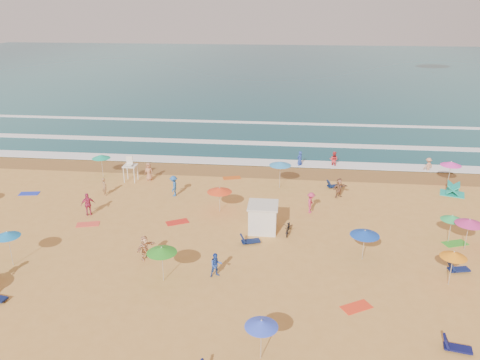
# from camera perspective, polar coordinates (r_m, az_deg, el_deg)

# --- Properties ---
(ground) EXTENTS (220.00, 220.00, 0.00)m
(ground) POSITION_cam_1_polar(r_m,az_deg,el_deg) (35.71, -2.00, -5.66)
(ground) COLOR gold
(ground) RESTS_ON ground
(ocean) EXTENTS (220.00, 140.00, 0.18)m
(ocean) POSITION_cam_1_polar(r_m,az_deg,el_deg) (116.75, 3.93, 13.14)
(ocean) COLOR #0C4756
(ocean) RESTS_ON ground
(wet_sand) EXTENTS (220.00, 220.00, 0.00)m
(wet_sand) POSITION_cam_1_polar(r_m,az_deg,el_deg) (47.11, 0.13, 1.16)
(wet_sand) COLOR olive
(wet_sand) RESTS_ON ground
(surf_foam) EXTENTS (200.00, 18.70, 0.05)m
(surf_foam) POSITION_cam_1_polar(r_m,az_deg,el_deg) (55.42, 1.09, 4.35)
(surf_foam) COLOR white
(surf_foam) RESTS_ON ground
(cabana) EXTENTS (2.00, 2.00, 2.00)m
(cabana) POSITION_cam_1_polar(r_m,az_deg,el_deg) (34.69, 2.80, -4.68)
(cabana) COLOR silver
(cabana) RESTS_ON ground
(cabana_roof) EXTENTS (2.20, 2.20, 0.12)m
(cabana_roof) POSITION_cam_1_polar(r_m,az_deg,el_deg) (34.24, 2.83, -3.08)
(cabana_roof) COLOR silver
(cabana_roof) RESTS_ON cabana
(bicycle) EXTENTS (0.82, 1.86, 0.95)m
(bicycle) POSITION_cam_1_polar(r_m,az_deg,el_deg) (34.61, 5.91, -5.81)
(bicycle) COLOR black
(bicycle) RESTS_ON ground
(lifeguard_stand) EXTENTS (1.20, 1.20, 2.10)m
(lifeguard_stand) POSITION_cam_1_polar(r_m,az_deg,el_deg) (45.21, -13.20, 1.11)
(lifeguard_stand) COLOR white
(lifeguard_stand) RESTS_ON ground
(beach_umbrellas) EXTENTS (57.50, 25.72, 0.80)m
(beach_umbrellas) POSITION_cam_1_polar(r_m,az_deg,el_deg) (33.82, -3.59, -3.35)
(beach_umbrellas) COLOR #F74214
(beach_umbrellas) RESTS_ON ground
(loungers) EXTENTS (40.27, 24.73, 0.34)m
(loungers) POSITION_cam_1_polar(r_m,az_deg,el_deg) (32.28, 15.53, -9.27)
(loungers) COLOR #0E1948
(loungers) RESTS_ON ground
(towels) EXTENTS (44.96, 27.61, 0.03)m
(towels) POSITION_cam_1_polar(r_m,az_deg,el_deg) (32.56, -1.22, -8.45)
(towels) COLOR #E21C52
(towels) RESTS_ON ground
(popup_tents) EXTENTS (2.51, 11.85, 1.20)m
(popup_tents) POSITION_cam_1_polar(r_m,az_deg,el_deg) (41.08, 26.68, -3.41)
(popup_tents) COLOR #C82C6C
(popup_tents) RESTS_ON ground
(beachgoers) EXTENTS (48.62, 25.11, 2.13)m
(beachgoers) POSITION_cam_1_polar(r_m,az_deg,el_deg) (38.29, -0.95, -2.37)
(beachgoers) COLOR tan
(beachgoers) RESTS_ON ground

